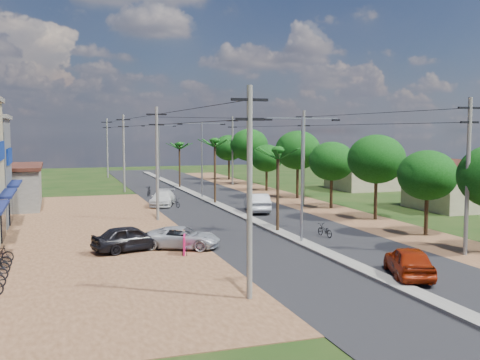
% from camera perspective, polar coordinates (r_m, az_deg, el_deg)
% --- Properties ---
extents(ground, '(160.00, 160.00, 0.00)m').
position_cam_1_polar(ground, '(35.87, 6.26, -6.46)').
color(ground, black).
rests_on(ground, ground).
extents(road, '(12.00, 110.00, 0.04)m').
position_cam_1_polar(road, '(49.69, -0.97, -3.19)').
color(road, black).
rests_on(road, ground).
extents(median, '(1.00, 90.00, 0.18)m').
position_cam_1_polar(median, '(52.53, -1.95, -2.67)').
color(median, '#605E56').
rests_on(median, ground).
extents(dirt_lot_west, '(18.00, 46.00, 0.04)m').
position_cam_1_polar(dirt_lot_west, '(40.56, -18.58, -5.33)').
color(dirt_lot_west, '#50321B').
rests_on(dirt_lot_west, ground).
extents(dirt_shoulder_east, '(5.00, 90.00, 0.03)m').
position_cam_1_polar(dirt_shoulder_east, '(52.84, 7.87, -2.75)').
color(dirt_shoulder_east, '#50321B').
rests_on(dirt_shoulder_east, ground).
extents(house_east_near, '(7.60, 7.50, 4.60)m').
position_cam_1_polar(house_east_near, '(54.64, 21.15, -0.28)').
color(house_east_near, gray).
rests_on(house_east_near, ground).
extents(house_east_far, '(7.60, 7.50, 4.60)m').
position_cam_1_polar(house_east_far, '(69.92, 12.38, 1.03)').
color(house_east_far, gray).
rests_on(house_east_far, ground).
extents(tree_east_b, '(4.00, 4.00, 5.83)m').
position_cam_1_polar(tree_east_b, '(40.06, 18.50, 0.45)').
color(tree_east_b, black).
rests_on(tree_east_b, ground).
extents(tree_east_c, '(4.60, 4.60, 6.83)m').
position_cam_1_polar(tree_east_c, '(46.01, 13.69, 2.07)').
color(tree_east_c, black).
rests_on(tree_east_c, ground).
extents(tree_east_d, '(4.20, 4.20, 6.13)m').
position_cam_1_polar(tree_east_d, '(51.95, 9.30, 1.89)').
color(tree_east_d, black).
rests_on(tree_east_d, ground).
extents(tree_east_e, '(4.80, 4.80, 7.14)m').
position_cam_1_polar(tree_east_e, '(59.19, 5.88, 3.03)').
color(tree_east_e, black).
rests_on(tree_east_e, ground).
extents(tree_east_f, '(3.80, 3.80, 5.52)m').
position_cam_1_polar(tree_east_f, '(66.47, 2.72, 2.23)').
color(tree_east_f, black).
rests_on(tree_east_f, ground).
extents(tree_east_g, '(5.00, 5.00, 7.38)m').
position_cam_1_polar(tree_east_g, '(74.13, 0.93, 3.57)').
color(tree_east_g, black).
rests_on(tree_east_g, ground).
extents(tree_east_h, '(4.40, 4.40, 6.52)m').
position_cam_1_polar(tree_east_h, '(81.64, -1.13, 3.28)').
color(tree_east_h, black).
rests_on(tree_east_h, ground).
extents(palm_median_near, '(2.00, 2.00, 6.15)m').
position_cam_1_polar(palm_median_near, '(38.86, 3.88, 2.67)').
color(palm_median_near, black).
rests_on(palm_median_near, ground).
extents(palm_median_mid, '(2.00, 2.00, 6.55)m').
position_cam_1_polar(palm_median_mid, '(53.99, -2.58, 3.72)').
color(palm_median_mid, black).
rests_on(palm_median_mid, ground).
extents(palm_median_far, '(2.00, 2.00, 5.85)m').
position_cam_1_polar(palm_median_far, '(69.53, -6.18, 3.46)').
color(palm_median_far, black).
rests_on(palm_median_far, ground).
extents(streetlight_near, '(5.10, 0.18, 8.00)m').
position_cam_1_polar(streetlight_near, '(35.23, 6.34, 1.19)').
color(streetlight_near, gray).
rests_on(streetlight_near, ground).
extents(streetlight_mid, '(5.10, 0.18, 8.00)m').
position_cam_1_polar(streetlight_mid, '(58.85, -3.90, 2.74)').
color(streetlight_mid, gray).
rests_on(streetlight_mid, ground).
extents(streetlight_far, '(5.10, 0.18, 8.00)m').
position_cam_1_polar(streetlight_far, '(83.28, -8.22, 3.37)').
color(streetlight_far, gray).
rests_on(streetlight_far, ground).
extents(utility_pole_w_a, '(1.60, 0.24, 9.00)m').
position_cam_1_polar(utility_pole_w_a, '(23.37, 0.98, -0.80)').
color(utility_pole_w_a, '#605E56').
rests_on(utility_pole_w_a, ground).
extents(utility_pole_w_b, '(1.60, 0.24, 9.00)m').
position_cam_1_polar(utility_pole_w_b, '(44.67, -8.42, 1.93)').
color(utility_pole_w_b, '#605E56').
rests_on(utility_pole_w_b, ground).
extents(utility_pole_w_c, '(1.60, 0.24, 9.00)m').
position_cam_1_polar(utility_pole_w_c, '(66.42, -11.72, 2.88)').
color(utility_pole_w_c, '#605E56').
rests_on(utility_pole_w_c, ground).
extents(utility_pole_w_d, '(1.60, 0.24, 9.00)m').
position_cam_1_polar(utility_pole_w_d, '(87.31, -13.33, 3.34)').
color(utility_pole_w_d, '#605E56').
rests_on(utility_pole_w_d, ground).
extents(utility_pole_e_a, '(1.60, 0.24, 9.00)m').
position_cam_1_polar(utility_pole_e_a, '(34.22, 22.14, 0.69)').
color(utility_pole_e_a, '#605E56').
rests_on(utility_pole_e_a, ground).
extents(utility_pole_e_b, '(1.60, 0.24, 9.00)m').
position_cam_1_polar(utility_pole_e_b, '(52.88, 6.48, 2.43)').
color(utility_pole_e_b, '#605E56').
rests_on(utility_pole_e_b, ground).
extents(utility_pole_e_c, '(1.60, 0.24, 9.00)m').
position_cam_1_polar(utility_pole_e_c, '(73.41, -0.77, 3.18)').
color(utility_pole_e_c, '#605E56').
rests_on(utility_pole_e_c, ground).
extents(car_red_near, '(3.35, 4.82, 1.52)m').
position_cam_1_polar(car_red_near, '(28.68, 16.78, -8.02)').
color(car_red_near, maroon).
rests_on(car_red_near, ground).
extents(car_silver_mid, '(2.70, 5.20, 1.63)m').
position_cam_1_polar(car_silver_mid, '(49.09, 1.77, -2.36)').
color(car_silver_mid, '#A7ABB0').
rests_on(car_silver_mid, ground).
extents(car_white_far, '(3.49, 5.28, 1.42)m').
position_cam_1_polar(car_white_far, '(53.73, -7.85, -1.88)').
color(car_white_far, beige).
rests_on(car_white_far, ground).
extents(car_parked_silver, '(5.12, 3.96, 1.29)m').
position_cam_1_polar(car_parked_silver, '(34.27, -5.94, -5.90)').
color(car_parked_silver, '#A7ABB0').
rests_on(car_parked_silver, ground).
extents(car_parked_dark, '(4.80, 2.90, 1.53)m').
position_cam_1_polar(car_parked_dark, '(33.95, -11.09, -5.87)').
color(car_parked_dark, black).
rests_on(car_parked_dark, ground).
extents(moto_rider_east, '(0.76, 1.68, 0.86)m').
position_cam_1_polar(moto_rider_east, '(38.17, 8.60, -5.14)').
color(moto_rider_east, black).
rests_on(moto_rider_east, ground).
extents(moto_rider_west_a, '(1.19, 1.70, 0.85)m').
position_cam_1_polar(moto_rider_west_a, '(52.47, -6.67, -2.34)').
color(moto_rider_west_a, black).
rests_on(moto_rider_west_a, ground).
extents(moto_rider_west_b, '(1.07, 1.89, 1.09)m').
position_cam_1_polar(moto_rider_west_b, '(61.76, -9.24, -1.15)').
color(moto_rider_west_b, black).
rests_on(moto_rider_west_b, ground).
extents(roadside_sign, '(0.43, 1.32, 1.11)m').
position_cam_1_polar(roadside_sign, '(32.73, -5.68, -6.58)').
color(roadside_sign, '#BB114D').
rests_on(roadside_sign, ground).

